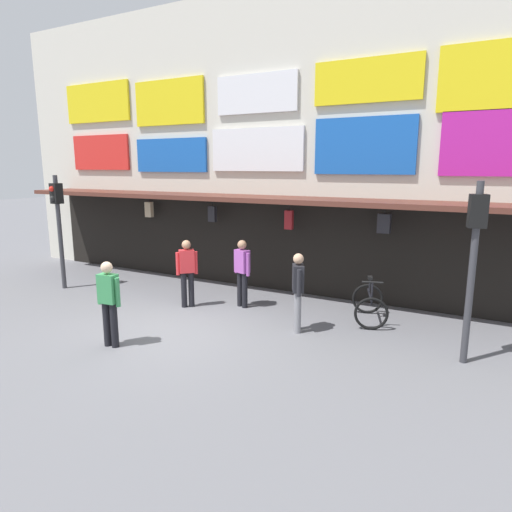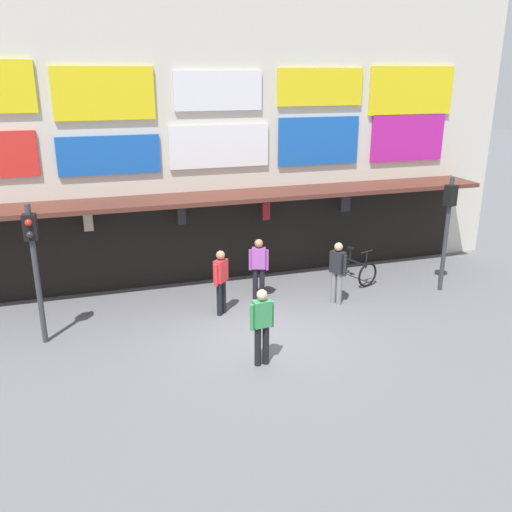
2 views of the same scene
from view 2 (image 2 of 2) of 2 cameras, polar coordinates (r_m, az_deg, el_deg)
ground_plane at (r=12.76m, az=0.86°, el=-8.41°), size 80.00×80.00×0.00m
shopfront at (r=15.88m, az=-4.36°, el=11.92°), size 18.00×2.60×8.00m
traffic_light_near at (r=12.63m, az=-22.22°, el=0.36°), size 0.30×0.33×3.20m
traffic_light_far at (r=15.61m, az=19.41°, el=3.99°), size 0.33×0.35×3.20m
bicycle_parked at (r=16.13m, az=10.17°, el=-1.28°), size 1.05×1.33×1.05m
pedestrian_in_green at (r=13.56m, az=-3.68°, el=-2.39°), size 0.41×0.41×1.68m
pedestrian_in_black at (r=14.44m, az=0.28°, el=-1.02°), size 0.50×0.33×1.68m
pedestrian_in_white at (r=11.21m, az=0.62°, el=-7.01°), size 0.53×0.25×1.68m
pedestrian_in_blue at (r=14.31m, az=8.51°, el=-1.41°), size 0.36×0.48×1.68m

